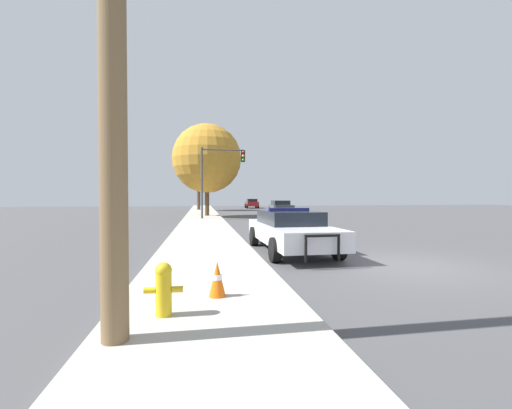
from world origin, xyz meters
TOP-DOWN VIEW (x-y plane):
  - ground_plane at (0.00, 0.00)m, footprint 110.00×110.00m
  - sidewalk_left at (-5.10, 0.00)m, footprint 3.00×110.00m
  - police_car at (-2.34, 2.68)m, footprint 2.20×5.45m
  - fire_hydrant at (-5.77, -3.24)m, footprint 0.54×0.24m
  - traffic_light at (-3.90, 18.05)m, footprint 3.37×0.35m
  - car_background_distant at (2.35, 43.21)m, footprint 1.98×4.40m
  - car_background_oncoming at (2.68, 25.39)m, footprint 2.11×4.36m
  - tree_sidewalk_mid at (-4.74, 21.84)m, footprint 5.96×5.96m
  - tree_sidewalk_far at (-5.55, 35.10)m, footprint 4.58×4.58m
  - traffic_cone at (-4.97, -2.43)m, footprint 0.29×0.29m

SIDE VIEW (x-z plane):
  - ground_plane at x=0.00m, z-range 0.00..0.00m
  - sidewalk_left at x=-5.10m, z-range 0.00..0.13m
  - traffic_cone at x=-4.97m, z-range 0.13..0.72m
  - fire_hydrant at x=-5.77m, z-range 0.15..0.91m
  - police_car at x=-2.34m, z-range 0.02..1.45m
  - car_background_oncoming at x=2.68m, z-range 0.05..1.43m
  - car_background_distant at x=2.35m, z-range 0.05..1.45m
  - traffic_light at x=-3.90m, z-range 1.20..6.59m
  - tree_sidewalk_mid at x=-4.74m, z-range 1.11..9.06m
  - tree_sidewalk_far at x=-5.55m, z-range 1.62..9.22m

